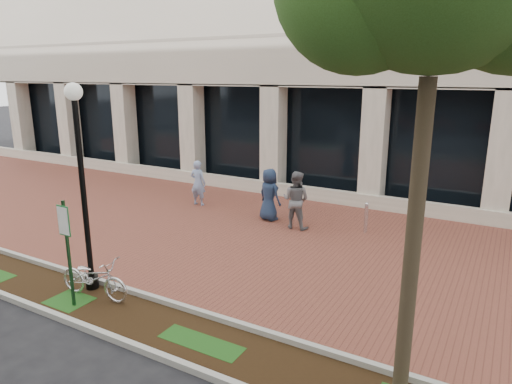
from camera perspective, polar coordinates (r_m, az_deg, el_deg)
The scene contains 12 objects.
ground at distance 13.50m, azimuth -0.01°, elevation -5.53°, with size 120.00×120.00×0.00m, color black.
brick_plaza at distance 13.49m, azimuth -0.01°, elevation -5.51°, with size 40.00×9.00×0.01m, color brown.
planting_strip at distance 9.70m, azimuth -16.10°, elevation -14.59°, with size 40.00×1.50×0.01m, color black.
curb_plaza_side at distance 10.14m, azimuth -13.04°, elevation -12.68°, with size 40.00×0.12×0.12m, color #A7A69D.
curb_street_side at distance 9.25m, azimuth -19.56°, elevation -16.03°, with size 40.00×0.12×0.12m, color #A7A69D.
parking_sign at distance 9.82m, azimuth -22.61°, elevation -5.54°, with size 0.34×0.07×2.26m.
lamppost at distance 10.21m, azimuth -20.93°, elevation 1.64°, with size 0.36×0.36×4.47m.
locked_bicycle at distance 10.39m, azimuth -19.59°, elevation -10.07°, with size 0.61×1.74×0.91m, color silver.
pedestrian_left at distance 16.56m, azimuth -7.25°, elevation 1.13°, with size 0.60×0.39×1.65m, color #879FCA.
pedestrian_mid at distance 13.99m, azimuth 5.00°, elevation -1.00°, with size 0.87×0.68×1.80m, color slate.
pedestrian_right at distance 14.73m, azimuth 1.67°, elevation -0.33°, with size 0.83×0.54×1.71m, color #1D2D4A.
bollard at distance 14.02m, azimuth 13.60°, elevation -3.09°, with size 0.12×0.12×0.95m.
Camera 1 is at (6.28, -11.01, 4.64)m, focal length 32.00 mm.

